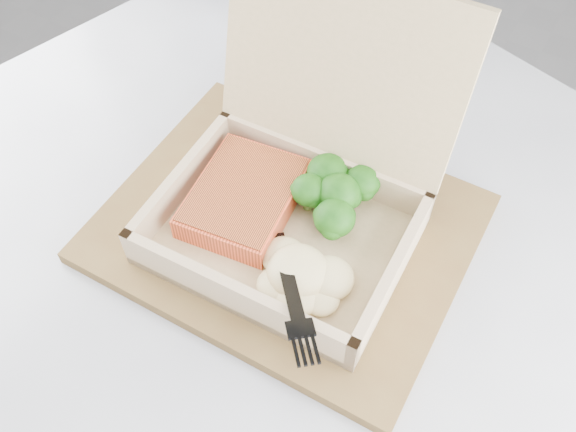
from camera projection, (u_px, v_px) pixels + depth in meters
The scene contains 9 objects.
floor at pixel (191, 227), 1.61m from camera, with size 4.00×4.00×0.00m, color gray.
cafe_table at pixel (267, 322), 0.83m from camera, with size 1.09×1.09×0.76m.
serving_tray at pixel (287, 228), 0.67m from camera, with size 0.37×0.29×0.02m, color brown.
takeout_container at pixel (302, 179), 0.63m from camera, with size 0.26×0.25×0.23m.
salmon_fillet at pixel (244, 198), 0.66m from camera, with size 0.10×0.13×0.03m, color #FF5E31.
broccoli_pile at pixel (338, 199), 0.65m from camera, with size 0.10×0.10×0.04m, color #276C18, non-canonical shape.
mashed_potatoes at pixel (298, 271), 0.60m from camera, with size 0.10×0.08×0.03m, color beige.
plastic_fork at pixel (283, 254), 0.60m from camera, with size 0.12×0.14×0.04m.
receipt at pixel (408, 128), 0.77m from camera, with size 0.08×0.15×0.00m, color white.
Camera 1 is at (0.69, -0.68, 1.31)m, focal length 40.00 mm.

